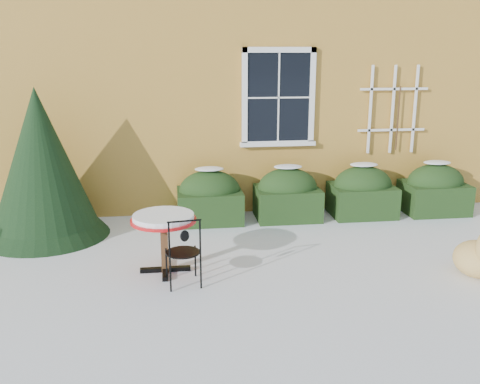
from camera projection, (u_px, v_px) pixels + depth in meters
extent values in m
plane|color=white|center=(251.00, 285.00, 6.45)|extent=(80.00, 80.00, 0.00)
cube|color=gold|center=(207.00, 38.00, 12.37)|extent=(12.00, 8.00, 6.00)
cube|color=black|center=(278.00, 98.00, 8.88)|extent=(1.05, 0.03, 1.45)
cube|color=white|center=(279.00, 50.00, 8.68)|extent=(1.23, 0.06, 0.09)
cube|color=white|center=(278.00, 143.00, 9.08)|extent=(1.23, 0.06, 0.09)
cube|color=white|center=(245.00, 98.00, 8.80)|extent=(0.09, 0.06, 1.63)
cube|color=white|center=(312.00, 97.00, 8.95)|extent=(0.09, 0.06, 1.63)
cube|color=white|center=(279.00, 98.00, 8.87)|extent=(0.02, 0.02, 1.45)
cube|color=white|center=(279.00, 98.00, 8.87)|extent=(1.05, 0.02, 0.02)
cube|color=white|center=(278.00, 144.00, 9.08)|extent=(1.29, 0.14, 0.07)
cube|color=white|center=(370.00, 110.00, 9.12)|extent=(0.04, 0.03, 1.50)
cube|color=white|center=(393.00, 110.00, 9.17)|extent=(0.04, 0.03, 1.50)
cube|color=white|center=(415.00, 109.00, 9.22)|extent=(0.04, 0.03, 1.50)
cube|color=white|center=(391.00, 130.00, 9.26)|extent=(1.20, 0.03, 0.04)
cube|color=white|center=(394.00, 89.00, 9.08)|extent=(1.20, 0.03, 0.04)
cylinder|color=#472D19|center=(398.00, 118.00, 9.21)|extent=(0.02, 0.02, 1.10)
cube|color=black|center=(210.00, 206.00, 8.79)|extent=(1.05, 0.80, 0.52)
ellipsoid|color=black|center=(210.00, 190.00, 8.72)|extent=(1.00, 0.72, 0.67)
ellipsoid|color=white|center=(209.00, 169.00, 8.63)|extent=(0.47, 0.32, 0.06)
cube|color=black|center=(287.00, 203.00, 8.95)|extent=(1.05, 0.80, 0.52)
ellipsoid|color=black|center=(288.00, 188.00, 8.88)|extent=(1.00, 0.72, 0.67)
ellipsoid|color=white|center=(288.00, 167.00, 8.79)|extent=(0.47, 0.32, 0.06)
cube|color=black|center=(362.00, 200.00, 9.11)|extent=(1.05, 0.80, 0.52)
ellipsoid|color=black|center=(363.00, 185.00, 9.04)|extent=(1.00, 0.72, 0.67)
ellipsoid|color=white|center=(364.00, 165.00, 8.95)|extent=(0.47, 0.32, 0.06)
cube|color=black|center=(434.00, 198.00, 9.27)|extent=(1.05, 0.80, 0.52)
ellipsoid|color=black|center=(435.00, 183.00, 9.21)|extent=(1.00, 0.72, 0.67)
ellipsoid|color=white|center=(437.00, 162.00, 9.11)|extent=(0.47, 0.32, 0.06)
cone|color=black|center=(45.00, 202.00, 8.02)|extent=(1.85, 1.85, 1.07)
cone|color=black|center=(41.00, 164.00, 7.87)|extent=(1.66, 1.66, 2.24)
cube|color=black|center=(165.00, 269.00, 6.85)|extent=(0.64, 0.07, 0.05)
cube|color=black|center=(165.00, 269.00, 6.85)|extent=(0.07, 0.64, 0.05)
cube|color=brown|center=(164.00, 246.00, 6.76)|extent=(0.09, 0.09, 0.69)
cylinder|color=red|center=(163.00, 220.00, 6.67)|extent=(0.82, 0.82, 0.04)
cylinder|color=white|center=(163.00, 217.00, 6.66)|extent=(0.77, 0.77, 0.06)
cylinder|color=black|center=(195.00, 261.00, 6.66)|extent=(0.02, 0.02, 0.41)
cylinder|color=black|center=(166.00, 264.00, 6.57)|extent=(0.02, 0.02, 0.41)
cylinder|color=black|center=(201.00, 272.00, 6.32)|extent=(0.02, 0.02, 0.41)
cylinder|color=black|center=(170.00, 276.00, 6.23)|extent=(0.02, 0.02, 0.41)
cylinder|color=black|center=(183.00, 252.00, 6.39)|extent=(0.41, 0.41, 0.02)
cylinder|color=black|center=(200.00, 238.00, 6.21)|extent=(0.02, 0.02, 0.45)
cylinder|color=black|center=(169.00, 241.00, 6.12)|extent=(0.02, 0.02, 0.45)
cylinder|color=black|center=(184.00, 221.00, 6.10)|extent=(0.40, 0.07, 0.02)
ellipsoid|color=black|center=(185.00, 236.00, 6.15)|extent=(0.11, 0.04, 0.14)
ellipsoid|color=#DEB563|center=(478.00, 259.00, 6.70)|extent=(0.73, 0.76, 0.47)
cylinder|color=#DEB563|center=(473.00, 261.00, 7.01)|extent=(0.32, 0.32, 0.08)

